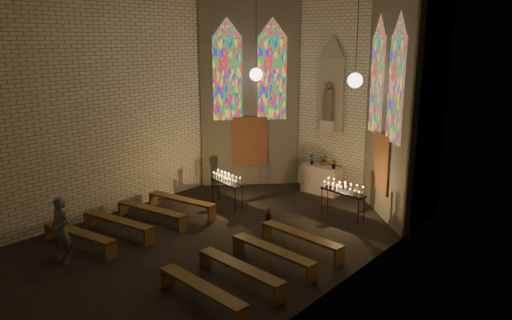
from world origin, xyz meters
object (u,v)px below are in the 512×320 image
Objects in this scene: aisle_flower_pot at (268,214)px; votive_stand_left at (227,180)px; visitor at (61,230)px; altar at (321,180)px; votive_stand_right at (343,190)px.

aisle_flower_pot is 0.26× the size of votive_stand_left.
altar is at bearing 69.21° from visitor.
aisle_flower_pot is at bearing -130.57° from votive_stand_right.
aisle_flower_pot is at bearing 9.20° from votive_stand_left.
votive_stand_left is (-1.83, 0.11, 0.71)m from aisle_flower_pot.
votive_stand_left is at bearing 78.36° from visitor.
visitor is at bearing -109.91° from votive_stand_right.
aisle_flower_pot is (0.22, -3.33, -0.31)m from altar.
altar is 0.96× the size of votive_stand_left.
votive_stand_left is at bearing -116.49° from altar.
votive_stand_left reaches higher than aisle_flower_pot.
visitor is at bearing -110.69° from aisle_flower_pot.
votive_stand_right reaches higher than altar.
aisle_flower_pot is 2.39m from votive_stand_right.
votive_stand_right is (1.71, 1.48, 0.76)m from aisle_flower_pot.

